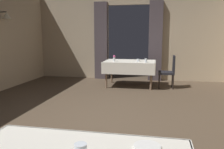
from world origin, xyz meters
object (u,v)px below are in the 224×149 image
object	(u,v)px
plate_near_c	(147,147)
glass_mid_c	(146,60)
chair_mid_right	(169,70)
dining_table_mid	(130,64)
flower_vase_mid	(114,58)
glass_mid_b	(138,60)

from	to	relation	value
plate_near_c	glass_mid_c	distance (m)	5.07
chair_mid_right	plate_near_c	bearing A→B (deg)	-94.14
dining_table_mid	chair_mid_right	xyz separation A→B (m)	(1.13, -0.04, -0.14)
plate_near_c	flower_vase_mid	xyz separation A→B (m)	(-1.18, 5.16, 0.09)
glass_mid_b	glass_mid_c	xyz separation A→B (m)	(0.23, -0.17, 0.01)
dining_table_mid	flower_vase_mid	distance (m)	0.52
plate_near_c	glass_mid_b	bearing A→B (deg)	95.38
chair_mid_right	dining_table_mid	bearing A→B (deg)	178.19
chair_mid_right	plate_near_c	size ratio (longest dim) A/B	5.11
dining_table_mid	chair_mid_right	bearing A→B (deg)	-1.81
plate_near_c	flower_vase_mid	distance (m)	5.30
plate_near_c	flower_vase_mid	bearing A→B (deg)	102.88
dining_table_mid	glass_mid_c	xyz separation A→B (m)	(0.48, -0.32, 0.15)
plate_near_c	glass_mid_b	distance (m)	5.25
chair_mid_right	flower_vase_mid	world-z (taller)	flower_vase_mid
dining_table_mid	plate_near_c	xyz separation A→B (m)	(0.75, -5.38, 0.10)
flower_vase_mid	glass_mid_c	world-z (taller)	flower_vase_mid
dining_table_mid	plate_near_c	distance (m)	5.43
chair_mid_right	glass_mid_c	world-z (taller)	chair_mid_right
flower_vase_mid	glass_mid_c	bearing A→B (deg)	-6.49
chair_mid_right	plate_near_c	distance (m)	5.36
glass_mid_c	plate_near_c	bearing A→B (deg)	-86.97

